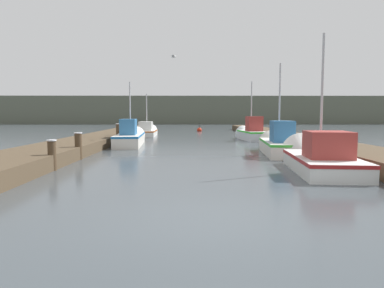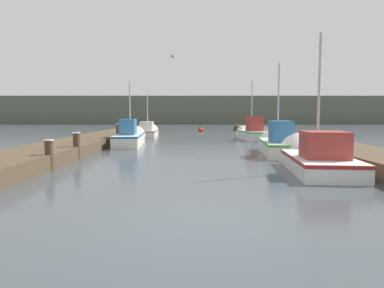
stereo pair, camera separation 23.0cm
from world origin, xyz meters
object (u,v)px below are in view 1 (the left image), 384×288
at_px(mooring_piling_0, 118,133).
at_px(channel_buoy, 199,130).
at_px(fishing_boat_0, 316,157).
at_px(fishing_boat_4, 147,131).
at_px(mooring_piling_1, 52,155).
at_px(fishing_boat_1, 278,143).
at_px(mooring_piling_3, 78,146).
at_px(fishing_boat_3, 251,133).
at_px(seagull_lead, 174,57).
at_px(mooring_piling_2, 287,136).
at_px(fishing_boat_2, 131,137).

bearing_deg(mooring_piling_0, channel_buoy, 68.86).
distance_m(fishing_boat_0, fishing_boat_4, 19.46).
xyz_separation_m(fishing_boat_0, mooring_piling_1, (-8.91, -0.32, 0.13)).
relative_size(fishing_boat_1, mooring_piling_3, 4.65).
distance_m(mooring_piling_1, channel_buoy, 26.12).
relative_size(fishing_boat_3, seagull_lead, 8.18).
bearing_deg(mooring_piling_2, fishing_boat_4, 130.86).
relative_size(fishing_boat_0, mooring_piling_2, 4.04).
bearing_deg(mooring_piling_1, fishing_boat_4, 86.93).
distance_m(fishing_boat_3, mooring_piling_1, 16.18).
relative_size(mooring_piling_0, mooring_piling_3, 1.13).
xyz_separation_m(fishing_boat_1, channel_buoy, (-3.09, 20.66, -0.33)).
relative_size(channel_buoy, seagull_lead, 1.84).
height_order(fishing_boat_2, mooring_piling_0, fishing_boat_2).
distance_m(fishing_boat_1, seagull_lead, 7.65).
bearing_deg(fishing_boat_1, fishing_boat_3, 94.05).
distance_m(fishing_boat_3, mooring_piling_2, 5.85).
bearing_deg(mooring_piling_1, fishing_boat_1, 28.80).
height_order(fishing_boat_1, seagull_lead, seagull_lead).
relative_size(mooring_piling_1, seagull_lead, 1.84).
bearing_deg(fishing_boat_3, fishing_boat_1, -97.25).
height_order(fishing_boat_4, mooring_piling_3, fishing_boat_4).
xyz_separation_m(fishing_boat_4, mooring_piling_2, (9.03, -10.44, 0.27)).
bearing_deg(fishing_boat_4, fishing_boat_1, -60.12).
distance_m(fishing_boat_1, fishing_boat_3, 8.59).
xyz_separation_m(fishing_boat_2, mooring_piling_2, (9.03, -2.16, 0.18)).
height_order(fishing_boat_1, fishing_boat_2, fishing_boat_1).
relative_size(fishing_boat_1, mooring_piling_1, 5.06).
height_order(fishing_boat_1, mooring_piling_1, fishing_boat_1).
height_order(fishing_boat_1, mooring_piling_0, fishing_boat_1).
relative_size(fishing_boat_0, seagull_lead, 9.36).
height_order(channel_buoy, seagull_lead, seagull_lead).
distance_m(mooring_piling_0, mooring_piling_2, 10.48).
relative_size(fishing_boat_4, seagull_lead, 8.43).
bearing_deg(channel_buoy, fishing_boat_0, -82.72).
distance_m(mooring_piling_2, seagull_lead, 7.73).
height_order(fishing_boat_4, mooring_piling_1, fishing_boat_4).
relative_size(mooring_piling_2, mooring_piling_3, 1.16).
xyz_separation_m(fishing_boat_3, mooring_piling_3, (-9.06, -10.65, 0.04)).
distance_m(fishing_boat_0, mooring_piling_3, 9.25).
bearing_deg(fishing_boat_1, mooring_piling_2, 72.38).
relative_size(fishing_boat_1, fishing_boat_4, 1.10).
bearing_deg(channel_buoy, mooring_piling_0, -111.14).
bearing_deg(fishing_boat_0, mooring_piling_0, 136.39).
relative_size(fishing_boat_2, channel_buoy, 6.35).
xyz_separation_m(mooring_piling_2, mooring_piling_3, (-10.02, -4.88, -0.09)).
height_order(fishing_boat_2, fishing_boat_4, fishing_boat_2).
distance_m(mooring_piling_1, mooring_piling_3, 2.77).
distance_m(fishing_boat_0, seagull_lead, 10.56).
relative_size(fishing_boat_2, fishing_boat_3, 1.43).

